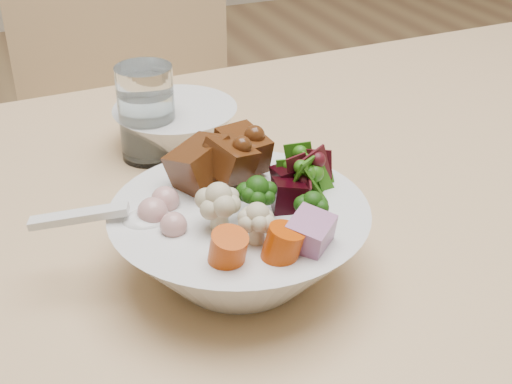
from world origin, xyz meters
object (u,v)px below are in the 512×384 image
chair_far (135,126)px  side_bowl (176,127)px  water_glass (147,117)px  food_bowl (241,235)px  dining_table (371,246)px

chair_far → side_bowl: size_ratio=6.14×
water_glass → chair_far: bearing=79.3°
food_bowl → water_glass: food_bowl is taller
water_glass → food_bowl: bearing=-86.5°
dining_table → water_glass: size_ratio=13.60×
food_bowl → side_bowl: food_bowl is taller
food_bowl → water_glass: 0.26m
dining_table → chair_far: 0.70m
chair_far → water_glass: chair_far is taller
chair_far → water_glass: 0.56m
dining_table → water_glass: 0.30m
chair_far → food_bowl: 0.79m
water_glass → side_bowl: 0.05m
dining_table → water_glass: bearing=137.3°
chair_far → water_glass: (-0.09, -0.50, 0.24)m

